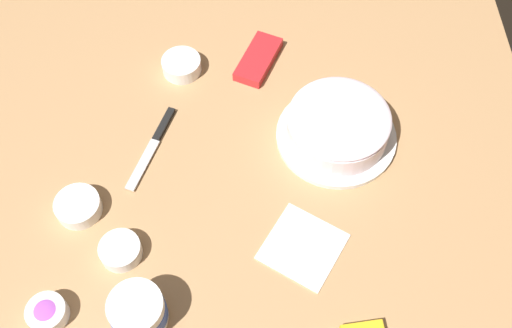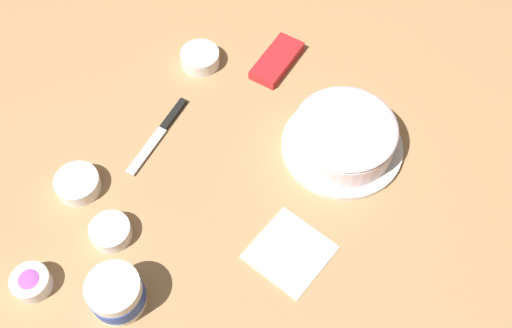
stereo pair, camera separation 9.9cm
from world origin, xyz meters
TOP-DOWN VIEW (x-y plane):
  - ground_plane at (0.00, 0.00)m, footprint 1.54×1.54m
  - frosted_cake at (0.14, -0.29)m, footprint 0.28×0.28m
  - frosting_tub at (-0.28, 0.13)m, footprint 0.11×0.11m
  - spreading_knife at (0.14, 0.13)m, footprint 0.23×0.10m
  - sprinkle_bowl_green at (-0.04, 0.28)m, footprint 0.10×0.10m
  - sprinkle_bowl_rainbow at (-0.28, 0.31)m, footprint 0.08×0.08m
  - sprinkle_bowl_blue at (0.35, 0.08)m, footprint 0.10×0.10m
  - sprinkle_bowl_yellow at (-0.15, 0.18)m, footprint 0.09×0.09m
  - candy_box_upper at (0.37, -0.11)m, footprint 0.17×0.13m
  - paper_napkin at (-0.14, -0.20)m, footprint 0.21×0.21m

SIDE VIEW (x-z plane):
  - ground_plane at x=0.00m, z-range 0.00..0.00m
  - paper_napkin at x=-0.14m, z-range 0.00..0.01m
  - spreading_knife at x=0.14m, z-range 0.00..0.01m
  - candy_box_upper at x=0.37m, z-range 0.00..0.03m
  - sprinkle_bowl_yellow at x=-0.15m, z-range 0.00..0.03m
  - sprinkle_bowl_green at x=-0.04m, z-range 0.00..0.04m
  - sprinkle_bowl_blue at x=0.35m, z-range 0.00..0.04m
  - sprinkle_bowl_rainbow at x=-0.28m, z-range 0.00..0.04m
  - frosting_tub at x=-0.28m, z-range 0.00..0.09m
  - frosted_cake at x=0.14m, z-range 0.00..0.09m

